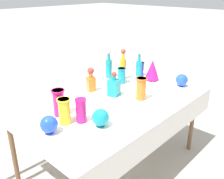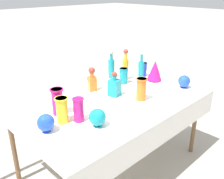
# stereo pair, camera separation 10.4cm
# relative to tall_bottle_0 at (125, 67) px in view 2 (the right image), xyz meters

# --- Properties ---
(ground_plane) EXTENTS (40.00, 40.00, 0.00)m
(ground_plane) POSITION_rel_tall_bottle_0_xyz_m (-0.49, -0.29, -0.91)
(ground_plane) COLOR #A0998C
(display_table) EXTENTS (1.82, 1.13, 0.76)m
(display_table) POSITION_rel_tall_bottle_0_xyz_m (-0.49, -0.32, -0.20)
(display_table) COLOR white
(display_table) RESTS_ON ground
(tall_bottle_0) EXTENTS (0.07, 0.07, 0.35)m
(tall_bottle_0) POSITION_rel_tall_bottle_0_xyz_m (0.00, 0.00, 0.00)
(tall_bottle_0) COLOR orange
(tall_bottle_0) RESTS_ON display_table
(tall_bottle_1) EXTENTS (0.07, 0.07, 0.33)m
(tall_bottle_1) POSITION_rel_tall_bottle_0_xyz_m (-0.07, 0.15, -0.01)
(tall_bottle_1) COLOR teal
(tall_bottle_1) RESTS_ON display_table
(tall_bottle_2) EXTENTS (0.06, 0.06, 0.34)m
(tall_bottle_2) POSITION_rel_tall_bottle_0_xyz_m (0.06, -0.17, -0.02)
(tall_bottle_2) COLOR teal
(tall_bottle_2) RESTS_ON display_table
(square_decanter_0) EXTENTS (0.10, 0.10, 0.25)m
(square_decanter_0) POSITION_rel_tall_bottle_0_xyz_m (-0.48, 0.01, -0.04)
(square_decanter_0) COLOR orange
(square_decanter_0) RESTS_ON display_table
(square_decanter_1) EXTENTS (0.12, 0.12, 0.24)m
(square_decanter_1) POSITION_rel_tall_bottle_0_xyz_m (-0.41, -0.24, -0.06)
(square_decanter_1) COLOR teal
(square_decanter_1) RESTS_ON display_table
(slender_vase_0) EXTENTS (0.11, 0.11, 0.21)m
(slender_vase_0) POSITION_rel_tall_bottle_0_xyz_m (-1.07, -0.33, -0.04)
(slender_vase_0) COLOR yellow
(slender_vase_0) RESTS_ON display_table
(slender_vase_1) EXTENTS (0.11, 0.11, 0.22)m
(slender_vase_1) POSITION_rel_tall_bottle_0_xyz_m (-1.01, -0.18, -0.03)
(slender_vase_1) COLOR #C61972
(slender_vase_1) RESTS_ON display_table
(slender_vase_2) EXTENTS (0.11, 0.11, 0.21)m
(slender_vase_2) POSITION_rel_tall_bottle_0_xyz_m (-0.30, -0.48, -0.04)
(slender_vase_2) COLOR orange
(slender_vase_2) RESTS_ON display_table
(slender_vase_3) EXTENTS (0.09, 0.09, 0.20)m
(slender_vase_3) POSITION_rel_tall_bottle_0_xyz_m (-0.96, -0.40, -0.05)
(slender_vase_3) COLOR #C61972
(slender_vase_3) RESTS_ON display_table
(slender_vase_4) EXTENTS (0.09, 0.09, 0.17)m
(slender_vase_4) POSITION_rel_tall_bottle_0_xyz_m (-0.11, -0.07, -0.06)
(slender_vase_4) COLOR teal
(slender_vase_4) RESTS_ON display_table
(slender_vase_5) EXTENTS (0.10, 0.10, 0.16)m
(slender_vase_5) POSITION_rel_tall_bottle_0_xyz_m (0.23, -0.07, -0.06)
(slender_vase_5) COLOR blue
(slender_vase_5) RESTS_ON display_table
(fluted_vase_0) EXTENTS (0.16, 0.16, 0.23)m
(fluted_vase_0) POSITION_rel_tall_bottle_0_xyz_m (0.21, -0.26, -0.03)
(fluted_vase_0) COLOR #C61972
(fluted_vase_0) RESTS_ON display_table
(round_bowl_0) EXTENTS (0.13, 0.13, 0.14)m
(round_bowl_0) POSITION_rel_tall_bottle_0_xyz_m (-1.23, -0.36, -0.08)
(round_bowl_0) COLOR blue
(round_bowl_0) RESTS_ON display_table
(round_bowl_1) EXTENTS (0.13, 0.13, 0.14)m
(round_bowl_1) POSITION_rel_tall_bottle_0_xyz_m (-0.91, -0.56, -0.08)
(round_bowl_1) COLOR teal
(round_bowl_1) RESTS_ON display_table
(round_bowl_2) EXTENTS (0.13, 0.13, 0.13)m
(round_bowl_2) POSITION_rel_tall_bottle_0_xyz_m (0.25, -0.60, -0.08)
(round_bowl_2) COLOR blue
(round_bowl_2) RESTS_ON display_table
(price_tag_left) EXTENTS (0.07, 0.03, 0.05)m
(price_tag_left) POSITION_rel_tall_bottle_0_xyz_m (0.07, -0.77, -0.13)
(price_tag_left) COLOR white
(price_tag_left) RESTS_ON display_table
(price_tag_center) EXTENTS (0.06, 0.03, 0.04)m
(price_tag_center) POSITION_rel_tall_bottle_0_xyz_m (-0.75, -0.80, -0.13)
(price_tag_center) COLOR white
(price_tag_center) RESTS_ON display_table
(cardboard_box_behind_left) EXTENTS (0.55, 0.34, 0.40)m
(cardboard_box_behind_left) POSITION_rel_tall_bottle_0_xyz_m (-0.65, 0.77, -0.75)
(cardboard_box_behind_left) COLOR tan
(cardboard_box_behind_left) RESTS_ON ground
(cardboard_box_behind_right) EXTENTS (0.54, 0.48, 0.36)m
(cardboard_box_behind_right) POSITION_rel_tall_bottle_0_xyz_m (-0.27, 1.00, -0.77)
(cardboard_box_behind_right) COLOR tan
(cardboard_box_behind_right) RESTS_ON ground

